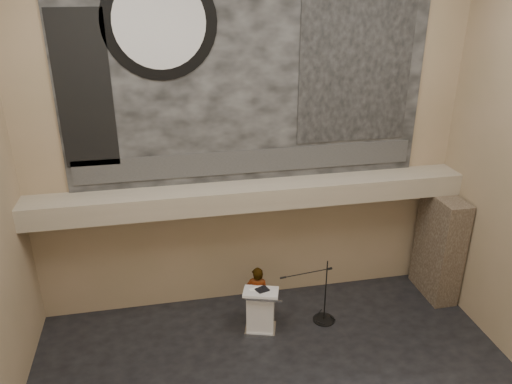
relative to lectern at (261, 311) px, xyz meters
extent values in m
cube|color=#8A7857|center=(0.03, 1.49, 3.70)|extent=(10.00, 0.02, 8.50)
cube|color=gray|center=(0.03, 1.09, 2.40)|extent=(10.00, 0.80, 0.50)
cylinder|color=#B2893D|center=(-1.57, 1.04, 2.12)|extent=(0.04, 0.04, 0.06)
cylinder|color=#B2893D|center=(1.93, 1.04, 2.12)|extent=(0.04, 0.04, 0.06)
cube|color=black|center=(0.03, 1.46, 5.15)|extent=(8.00, 0.05, 5.00)
cube|color=#2E2E2E|center=(0.03, 1.42, 3.10)|extent=(7.76, 0.02, 0.55)
cylinder|color=black|center=(-1.77, 1.42, 6.15)|extent=(2.30, 0.02, 2.30)
cylinder|color=silver|center=(-1.77, 1.40, 6.15)|extent=(1.84, 0.02, 1.84)
cube|color=black|center=(2.43, 1.42, 5.25)|extent=(2.60, 0.02, 3.60)
cube|color=black|center=(-3.37, 1.42, 4.85)|extent=(1.10, 0.02, 3.20)
cube|color=#403327|center=(4.68, 0.64, 0.80)|extent=(0.60, 1.40, 2.70)
cube|color=silver|center=(0.00, 0.00, -0.51)|extent=(0.82, 0.70, 0.08)
cube|color=white|center=(0.00, 0.00, 0.01)|extent=(0.71, 0.58, 0.96)
cube|color=white|center=(0.00, -0.02, 0.52)|extent=(0.90, 0.75, 0.14)
cube|color=black|center=(0.03, 0.00, 0.56)|extent=(0.33, 0.30, 0.04)
cube|color=white|center=(-0.11, -0.02, 0.55)|extent=(0.29, 0.36, 0.00)
imported|color=silver|center=(0.00, 0.36, 0.18)|extent=(0.61, 0.49, 1.47)
cylinder|color=black|center=(1.56, 0.07, -0.54)|extent=(0.52, 0.52, 0.02)
cylinder|color=black|center=(1.56, 0.07, 0.26)|extent=(0.03, 0.03, 1.63)
cylinder|color=black|center=(1.02, 0.00, 0.87)|extent=(1.19, 0.17, 0.02)
camera|label=1|loc=(-1.93, -9.10, 7.00)|focal=35.00mm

